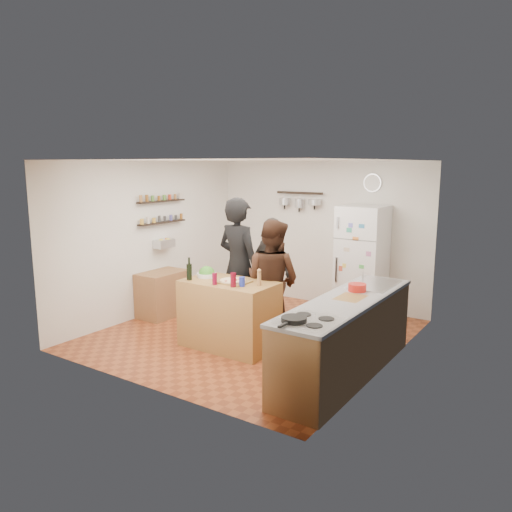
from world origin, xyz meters
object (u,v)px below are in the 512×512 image
Objects in this scene: person_back at (272,273)px; wall_clock at (373,183)px; prep_island at (229,314)px; skillet at (294,319)px; person_center at (272,281)px; fridge at (362,262)px; salad_bowl at (207,275)px; side_table at (163,294)px; wine_bottle at (189,272)px; salt_canister at (242,282)px; pepper_mill at (259,279)px; person_left at (239,266)px; red_bowl at (357,287)px; counter_run at (346,338)px.

wall_clock is (0.91, 1.62, 1.31)m from person_back.
prep_island is 4.89× the size of skillet.
fridge is at bearing -105.48° from person_center.
salad_bowl reaches higher than side_table.
salad_bowl is 0.29m from wine_bottle.
fridge reaches higher than salt_canister.
person_center reaches higher than wine_bottle.
person_center is 0.58m from person_back.
skillet is (1.56, -2.09, 0.11)m from person_back.
wall_clock is at bearing -102.75° from person_center.
side_table is (-2.69, -2.12, -1.78)m from wall_clock.
person_center is (-0.11, 0.50, -0.14)m from pepper_mill.
person_center is 1.02× the size of person_back.
salad_bowl is 2.22× the size of salt_canister.
person_back is (0.45, 0.99, -0.10)m from salad_bowl.
wine_bottle is 1.80× the size of salt_canister.
person_center is (0.59, -0.03, -0.14)m from person_left.
wine_bottle reaches higher than salt_canister.
red_bowl is 0.27× the size of side_table.
side_table is (-3.39, 0.10, -0.60)m from red_bowl.
red_bowl is (2.13, 0.65, -0.05)m from wine_bottle.
fridge reaches higher than red_bowl.
wine_bottle is 0.99m from pepper_mill.
side_table is at bearing 162.34° from salt_canister.
wine_bottle is 3.41m from wall_clock.
salad_bowl is at bearing 179.30° from counter_run.
skillet is at bearing 130.90° from person_center.
red_bowl reaches higher than side_table.
wine_bottle is at bearing 158.32° from skillet.
fridge is at bearing 108.06° from counter_run.
person_back is (-0.31, 0.49, -0.02)m from person_center.
person_back is at bearing -119.26° from wall_clock.
person_left is (-0.25, 0.57, 0.54)m from prep_island.
red_bowl reaches higher than salad_bowl.
salad_bowl is 0.91m from person_center.
person_center reaches higher than pepper_mill.
red_bowl reaches higher than skillet.
person_left is 0.76× the size of counter_run.
person_left is 0.61m from person_center.
wine_bottle is 2.23m from red_bowl.
counter_run is at bearing -8.44° from side_table.
person_back is at bearing 65.56° from salad_bowl.
counter_run is 1.46× the size of fridge.
wine_bottle is at bearing -172.87° from salt_canister.
wall_clock is at bearing 107.48° from red_bowl.
wine_bottle is 0.13× the size of person_center.
prep_island is at bearing 23.75° from wine_bottle.
salad_bowl is at bearing 173.21° from prep_island.
salt_canister reaches higher than skillet.
person_left is 0.56m from person_back.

